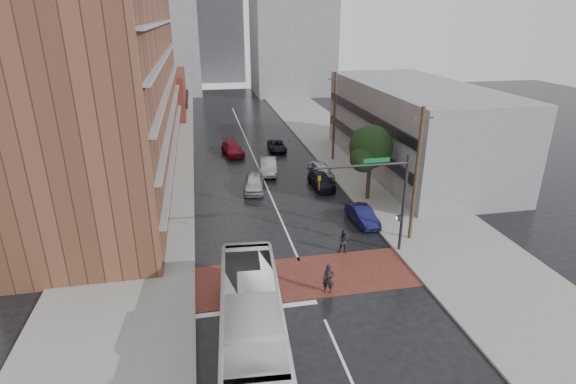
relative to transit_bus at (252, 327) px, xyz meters
name	(u,v)px	position (x,y,z in m)	size (l,w,h in m)	color
ground	(308,281)	(4.23, 6.06, -1.75)	(160.00, 160.00, 0.00)	black
crosswalk	(306,276)	(4.23, 6.56, -1.74)	(14.00, 5.00, 0.02)	brown
sidewalk_west	(152,168)	(-7.27, 31.06, -1.68)	(9.00, 90.00, 0.15)	gray
sidewalk_east	(352,156)	(15.73, 31.06, -1.68)	(9.00, 90.00, 0.15)	gray
apartment_block	(107,34)	(-9.77, 30.06, 12.25)	(10.00, 44.00, 28.00)	brown
storefront_west	(160,94)	(-7.77, 60.06, 1.75)	(8.00, 16.00, 7.00)	maroon
building_east	(414,127)	(20.73, 26.06, 2.75)	(11.00, 26.00, 9.00)	gray
distant_tower_west	(151,13)	(-9.77, 84.06, 14.25)	(18.00, 16.00, 32.00)	gray
distant_tower_east	(292,2)	(18.23, 78.06, 16.25)	(16.00, 14.00, 36.00)	gray
distant_tower_center	(218,31)	(4.23, 101.06, 10.25)	(12.00, 10.00, 24.00)	gray
street_tree	(371,149)	(12.75, 18.09, 2.98)	(4.20, 4.10, 6.90)	#332319
signal_mast	(385,191)	(10.08, 8.56, 2.98)	(6.50, 0.30, 7.20)	#2D2D33
utility_pole_near	(416,175)	(13.03, 10.06, 3.39)	(1.60, 0.26, 10.00)	#473321
utility_pole_far	(334,116)	(13.03, 30.06, 3.39)	(1.60, 0.26, 10.00)	#473321
transit_bus	(252,327)	(0.00, 0.00, 0.00)	(2.94, 12.58, 3.50)	silver
pedestrian_a	(328,279)	(5.14, 4.56, -0.79)	(0.70, 0.46, 1.91)	black
pedestrian_b	(344,242)	(7.57, 9.06, -0.89)	(0.84, 0.66, 1.73)	black
car_travel_a	(254,183)	(2.91, 22.29, -0.96)	(1.87, 4.64, 1.58)	#B6BABF
car_travel_b	(268,166)	(5.04, 27.06, -0.97)	(1.65, 4.73, 1.56)	#A5A9AD
car_travel_c	(233,149)	(1.89, 34.62, -1.02)	(2.06, 5.06, 1.47)	maroon
suv_travel	(277,146)	(7.40, 35.26, -1.14)	(2.03, 4.41, 1.23)	black
car_parked_near	(362,215)	(10.53, 13.43, -1.07)	(1.44, 4.14, 1.36)	#12123F
car_parked_mid	(321,181)	(9.43, 21.96, -1.08)	(1.88, 4.62, 1.34)	black
car_parked_far	(321,170)	(10.20, 24.70, -0.99)	(1.79, 4.45, 1.52)	#B6BABF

